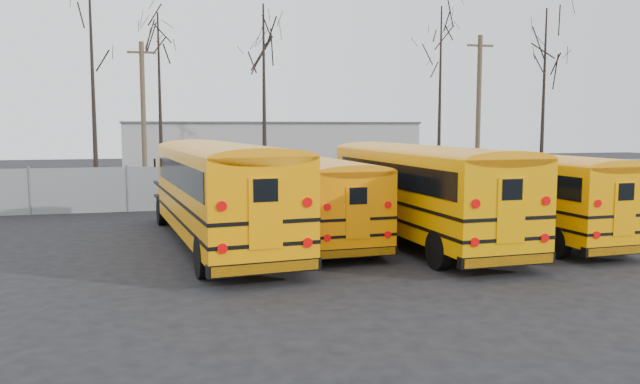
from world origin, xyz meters
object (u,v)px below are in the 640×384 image
object	(u,v)px
bus_c	(419,185)
utility_pole_right	(478,111)
bus_d	(522,187)
bus_a	(220,185)
bus_b	(312,191)
utility_pole_left	(144,119)

from	to	relation	value
bus_c	utility_pole_right	world-z (taller)	utility_pole_right
bus_d	bus_a	bearing A→B (deg)	173.52
bus_a	bus_b	distance (m)	3.20
bus_a	utility_pole_left	bearing A→B (deg)	94.23
utility_pole_left	bus_d	bearing A→B (deg)	-46.93
utility_pole_right	bus_a	bearing A→B (deg)	-135.70
bus_a	utility_pole_right	bearing A→B (deg)	35.06
utility_pole_left	bus_c	bearing A→B (deg)	-56.75
bus_a	utility_pole_right	xyz separation A→B (m)	(16.89, 14.60, 2.75)
bus_a	utility_pole_left	distance (m)	14.44
bus_a	bus_d	xyz separation A→B (m)	(10.15, -0.72, -0.24)
utility_pole_left	utility_pole_right	world-z (taller)	utility_pole_right
bus_c	bus_d	xyz separation A→B (m)	(3.81, 0.08, -0.18)
bus_b	bus_a	bearing A→B (deg)	-169.77
bus_b	utility_pole_right	distance (m)	19.82
bus_a	bus_d	distance (m)	10.18
bus_b	bus_d	size ratio (longest dim) A/B	0.96
bus_a	utility_pole_left	size ratio (longest dim) A/B	1.51
bus_b	utility_pole_left	xyz separation A→B (m)	(-5.59, 13.37, 2.50)
bus_b	bus_d	xyz separation A→B (m)	(7.04, -1.40, 0.07)
bus_b	utility_pole_right	world-z (taller)	utility_pole_right
bus_c	bus_d	distance (m)	3.81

